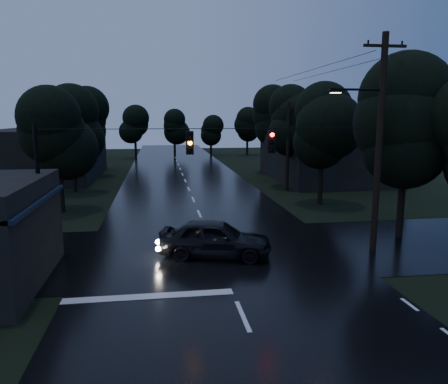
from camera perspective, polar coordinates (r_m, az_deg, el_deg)
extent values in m
cube|color=black|center=(38.44, -4.63, 0.36)|extent=(12.00, 120.00, 0.02)
cube|color=black|center=(20.97, -1.20, -7.69)|extent=(60.00, 9.00, 0.02)
cube|color=black|center=(17.69, -23.00, -1.10)|extent=(0.30, 7.00, 0.15)
cylinder|color=black|center=(15.37, -26.07, -9.46)|extent=(0.10, 0.10, 3.00)
cylinder|color=black|center=(20.94, -21.21, -4.14)|extent=(0.10, 0.10, 3.00)
cube|color=#FFD766|center=(16.43, -24.29, -4.48)|extent=(0.06, 1.60, 0.50)
cube|color=#FFD766|center=(18.98, -22.12, -2.50)|extent=(0.06, 1.20, 0.50)
cube|color=black|center=(45.17, 13.03, 4.37)|extent=(10.00, 14.00, 4.40)
cube|color=black|center=(49.34, -22.01, 4.70)|extent=(10.00, 16.00, 5.00)
cylinder|color=black|center=(21.38, 19.59, 5.75)|extent=(0.30, 0.30, 10.00)
cube|color=black|center=(21.56, 20.29, 17.48)|extent=(2.00, 0.12, 0.12)
cylinder|color=black|center=(20.88, 17.26, 12.66)|extent=(2.20, 0.10, 0.10)
cube|color=black|center=(20.43, 14.40, 12.72)|extent=(0.60, 0.25, 0.18)
cube|color=#FFB266|center=(20.42, 14.39, 12.44)|extent=(0.45, 0.18, 0.03)
cylinder|color=black|center=(37.52, 8.33, 5.83)|extent=(0.30, 0.30, 7.50)
cube|color=black|center=(37.44, 8.45, 10.64)|extent=(2.00, 0.12, 0.12)
cylinder|color=black|center=(19.76, -22.95, -0.61)|extent=(0.18, 0.18, 6.00)
cylinder|color=black|center=(19.01, -0.87, 8.28)|extent=(15.00, 0.03, 0.03)
cube|color=black|center=(18.91, -4.49, 6.43)|extent=(0.32, 0.25, 1.00)
sphere|color=orange|center=(18.76, -4.46, 6.40)|extent=(0.18, 0.18, 0.18)
cube|color=black|center=(19.50, 6.19, 6.50)|extent=(0.32, 0.25, 1.00)
sphere|color=#FF0C07|center=(19.35, 6.30, 6.48)|extent=(0.18, 0.18, 0.18)
cylinder|color=black|center=(24.80, 22.06, -2.32)|extent=(0.36, 0.36, 2.80)
sphere|color=black|center=(24.36, 22.58, 5.53)|extent=(4.48, 4.48, 4.48)
sphere|color=black|center=(24.31, 22.76, 8.34)|extent=(4.48, 4.48, 4.48)
sphere|color=black|center=(24.33, 22.95, 11.16)|extent=(4.48, 4.48, 4.48)
cylinder|color=black|center=(30.95, -20.46, -0.25)|extent=(0.36, 0.36, 2.45)
sphere|color=black|center=(30.60, -20.79, 5.24)|extent=(3.92, 3.92, 3.92)
sphere|color=black|center=(30.54, -20.91, 7.21)|extent=(3.92, 3.92, 3.92)
sphere|color=black|center=(30.52, -21.03, 9.17)|extent=(3.92, 3.92, 3.92)
cylinder|color=black|center=(38.81, -18.95, 1.91)|extent=(0.36, 0.36, 2.62)
sphere|color=black|center=(38.53, -19.21, 6.61)|extent=(4.20, 4.20, 4.20)
sphere|color=black|center=(38.49, -19.31, 8.28)|extent=(4.20, 4.20, 4.20)
sphere|color=black|center=(38.49, -19.40, 9.95)|extent=(4.20, 4.20, 4.20)
cylinder|color=black|center=(48.69, -17.57, 3.60)|extent=(0.36, 0.36, 2.80)
sphere|color=black|center=(48.47, -17.78, 7.60)|extent=(4.48, 4.48, 4.48)
sphere|color=black|center=(48.44, -17.85, 9.01)|extent=(4.48, 4.48, 4.48)
sphere|color=black|center=(48.45, -17.93, 10.43)|extent=(4.48, 4.48, 4.48)
cylinder|color=black|center=(32.37, 12.46, 0.72)|extent=(0.36, 0.36, 2.62)
sphere|color=black|center=(32.03, 12.67, 6.36)|extent=(4.20, 4.20, 4.20)
sphere|color=black|center=(31.99, 12.75, 8.37)|extent=(4.20, 4.20, 4.20)
sphere|color=black|center=(31.99, 12.83, 10.39)|extent=(4.20, 4.20, 4.20)
cylinder|color=black|center=(40.03, 9.20, 2.67)|extent=(0.36, 0.36, 2.80)
sphere|color=black|center=(39.76, 9.34, 7.54)|extent=(4.48, 4.48, 4.48)
sphere|color=black|center=(39.73, 9.38, 9.27)|extent=(4.48, 4.48, 4.48)
sphere|color=black|center=(39.74, 9.43, 11.00)|extent=(4.48, 4.48, 4.48)
cylinder|color=black|center=(49.73, 6.37, 4.22)|extent=(0.36, 0.36, 2.97)
sphere|color=black|center=(49.51, 6.45, 8.39)|extent=(4.76, 4.76, 4.76)
sphere|color=black|center=(49.50, 6.48, 9.86)|extent=(4.76, 4.76, 4.76)
sphere|color=black|center=(49.51, 6.51, 11.34)|extent=(4.76, 4.76, 4.76)
imported|color=black|center=(19.89, -1.15, -6.08)|extent=(5.42, 3.32, 1.72)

